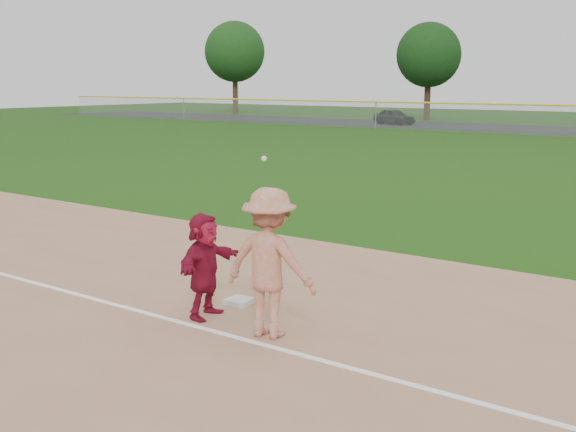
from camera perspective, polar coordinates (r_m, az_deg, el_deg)
The scene contains 8 objects.
ground at distance 11.22m, azimuth -4.57°, elevation -7.69°, with size 160.00×160.00×0.00m, color #1B430D.
foul_line at distance 10.65m, azimuth -7.41°, elevation -8.61°, with size 60.00×0.10×0.01m, color white.
first_base at distance 11.59m, azimuth -3.88°, elevation -6.74°, with size 0.38×0.38×0.09m, color silver.
base_runner at distance 10.84m, azimuth -6.60°, elevation -3.88°, with size 1.48×0.47×1.59m, color maroon.
car_left at distance 60.60m, azimuth 8.39°, elevation 7.79°, with size 1.52×3.77×1.28m, color black.
first_base_play at distance 9.92m, azimuth -1.46°, elevation -3.72°, with size 1.45×0.98×2.46m.
tree_0 at distance 78.83m, azimuth -4.23°, elevation 12.81°, with size 6.40×6.40×9.81m.
tree_1 at distance 67.61m, azimuth 11.06°, elevation 12.37°, with size 5.80×5.80×8.75m.
Camera 1 is at (6.99, -8.04, 3.51)m, focal length 45.00 mm.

